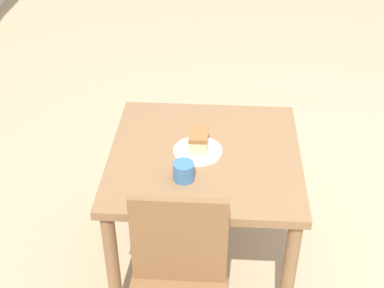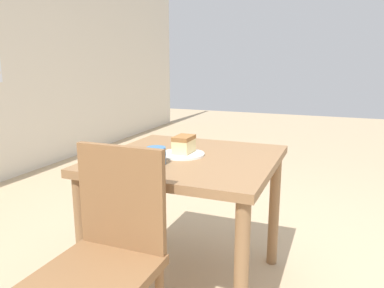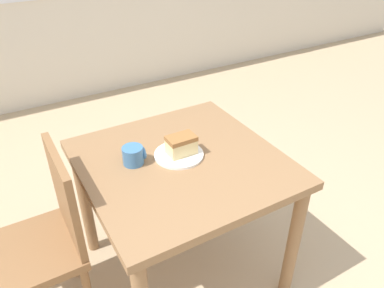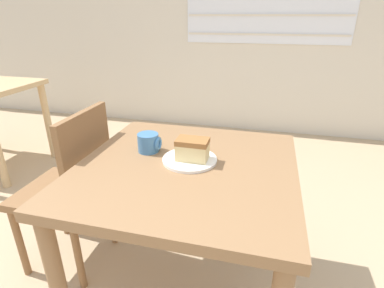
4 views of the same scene
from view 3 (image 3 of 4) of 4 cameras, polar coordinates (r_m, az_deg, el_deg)
name	(u,v)px [view 3 (image 3 of 4)]	position (r m, az deg, el deg)	size (l,w,h in m)	color
dining_table_near	(182,179)	(1.73, -1.57, -5.32)	(0.86, 0.87, 0.71)	olive
chair_near_window	(45,239)	(1.75, -21.48, -13.31)	(0.39, 0.39, 0.87)	brown
plate	(179,155)	(1.69, -2.02, -1.62)	(0.22, 0.22, 0.01)	white
cake_slice	(181,145)	(1.66, -1.65, -0.12)	(0.13, 0.08, 0.09)	#E5CC89
coffee_mug	(134,155)	(1.64, -8.87, -1.70)	(0.10, 0.09, 0.08)	teal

